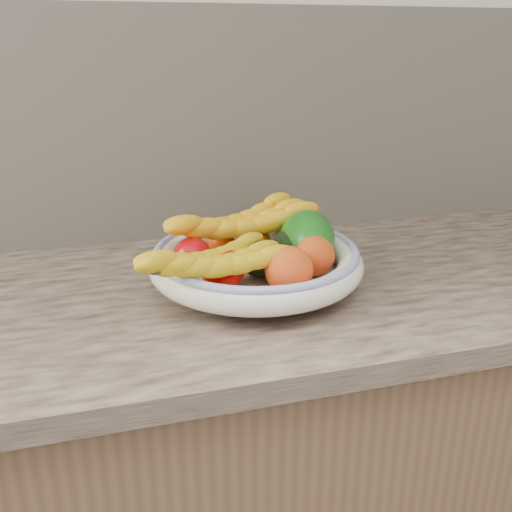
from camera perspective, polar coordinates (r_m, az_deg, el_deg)
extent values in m
cube|color=white|center=(1.30, -4.38, 21.67)|extent=(4.00, 0.10, 2.70)
cube|color=brown|center=(1.34, -0.25, -21.48)|extent=(2.40, 0.62, 0.86)
cube|color=tan|center=(1.09, -0.29, -3.59)|extent=(2.44, 0.66, 0.04)
cube|color=beige|center=(1.30, -4.03, 12.85)|extent=(2.40, 0.02, 0.50)
cylinder|color=white|center=(1.06, 0.00, -2.64)|extent=(0.13, 0.13, 0.02)
cylinder|color=white|center=(1.05, 0.00, -1.94)|extent=(0.32, 0.32, 0.01)
torus|color=white|center=(1.04, 0.00, -0.62)|extent=(0.39, 0.39, 0.05)
torus|color=#3C58AB|center=(1.03, 0.00, 0.52)|extent=(0.37, 0.37, 0.02)
ellipsoid|color=#E24704|center=(1.13, -3.47, 1.36)|extent=(0.06, 0.06, 0.05)
ellipsoid|color=#EE5405|center=(1.13, 0.04, 1.49)|extent=(0.07, 0.07, 0.05)
ellipsoid|color=#EB6004|center=(1.11, -0.29, 1.10)|extent=(0.06, 0.06, 0.05)
ellipsoid|color=#BF080F|center=(1.05, -6.41, 0.17)|extent=(0.07, 0.07, 0.06)
ellipsoid|color=#C70300|center=(0.98, -3.38, -1.24)|extent=(0.08, 0.08, 0.07)
ellipsoid|color=black|center=(1.01, 0.29, -0.23)|extent=(0.10, 0.12, 0.07)
ellipsoid|color=black|center=(1.07, 3.32, 0.87)|extent=(0.08, 0.10, 0.06)
ellipsoid|color=#105810|center=(1.08, 5.11, 1.70)|extent=(0.14, 0.16, 0.13)
ellipsoid|color=orange|center=(0.96, 3.32, -1.42)|extent=(0.09, 0.09, 0.08)
ellipsoid|color=orange|center=(1.02, 5.89, 0.02)|extent=(0.08, 0.08, 0.07)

